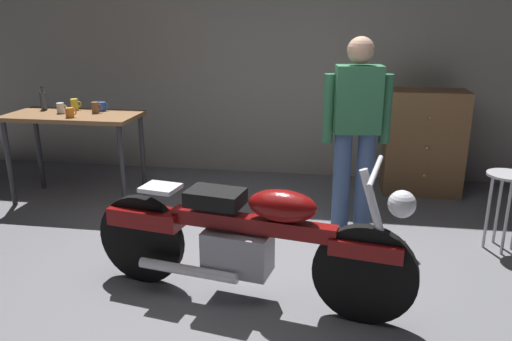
% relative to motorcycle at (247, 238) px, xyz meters
% --- Properties ---
extents(ground_plane, '(12.00, 12.00, 0.00)m').
position_rel_motorcycle_xyz_m(ground_plane, '(-0.10, 0.13, -0.45)').
color(ground_plane, slate).
extents(back_wall, '(8.00, 0.12, 3.10)m').
position_rel_motorcycle_xyz_m(back_wall, '(-0.10, 2.93, 1.10)').
color(back_wall, gray).
rests_on(back_wall, ground_plane).
extents(workbench, '(1.30, 0.64, 0.90)m').
position_rel_motorcycle_xyz_m(workbench, '(-2.04, 1.63, 0.34)').
color(workbench, brown).
rests_on(workbench, ground_plane).
extents(motorcycle, '(2.17, 0.70, 1.00)m').
position_rel_motorcycle_xyz_m(motorcycle, '(0.00, 0.00, 0.00)').
color(motorcycle, black).
rests_on(motorcycle, ground_plane).
extents(person_standing, '(0.57, 0.26, 1.67)m').
position_rel_motorcycle_xyz_m(person_standing, '(0.71, 1.31, 0.48)').
color(person_standing, '#425B8A').
rests_on(person_standing, ground_plane).
extents(shop_stool, '(0.32, 0.32, 0.64)m').
position_rel_motorcycle_xyz_m(shop_stool, '(1.89, 1.09, 0.05)').
color(shop_stool, '#B2B2B7').
rests_on(shop_stool, ground_plane).
extents(wooden_dresser, '(0.80, 0.47, 1.10)m').
position_rel_motorcycle_xyz_m(wooden_dresser, '(1.47, 2.43, 0.10)').
color(wooden_dresser, brown).
rests_on(wooden_dresser, ground_plane).
extents(mug_yellow_tall, '(0.11, 0.08, 0.11)m').
position_rel_motorcycle_xyz_m(mug_yellow_tall, '(-2.12, 1.83, 0.51)').
color(mug_yellow_tall, yellow).
rests_on(mug_yellow_tall, workbench).
extents(mug_blue_enamel, '(0.11, 0.08, 0.09)m').
position_rel_motorcycle_xyz_m(mug_blue_enamel, '(-1.82, 1.83, 0.50)').
color(mug_blue_enamel, '#2D51AD').
rests_on(mug_blue_enamel, workbench).
extents(mug_orange_travel, '(0.11, 0.08, 0.09)m').
position_rel_motorcycle_xyz_m(mug_orange_travel, '(-1.97, 1.46, 0.50)').
color(mug_orange_travel, orange).
rests_on(mug_orange_travel, workbench).
extents(mug_brown_stoneware, '(0.11, 0.07, 0.11)m').
position_rel_motorcycle_xyz_m(mug_brown_stoneware, '(-1.83, 1.71, 0.51)').
color(mug_brown_stoneware, brown).
rests_on(mug_brown_stoneware, workbench).
extents(mug_white_ceramic, '(0.11, 0.07, 0.10)m').
position_rel_motorcycle_xyz_m(mug_white_ceramic, '(-2.17, 1.64, 0.50)').
color(mug_white_ceramic, white).
rests_on(mug_white_ceramic, workbench).
extents(bottle, '(0.06, 0.06, 0.24)m').
position_rel_motorcycle_xyz_m(bottle, '(-2.45, 1.81, 0.55)').
color(bottle, '#3F4C59').
rests_on(bottle, workbench).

